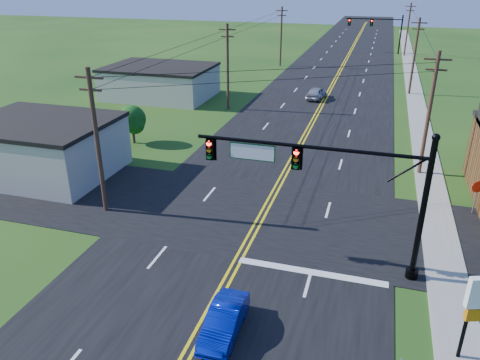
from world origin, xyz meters
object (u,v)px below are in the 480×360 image
(signal_mast_far, at_px, (376,27))
(blue_car, at_px, (224,322))
(signal_mast_main, at_px, (327,179))
(stop_sign, at_px, (477,190))

(signal_mast_far, relative_size, blue_car, 2.97)
(signal_mast_main, xyz_separation_m, blue_car, (-3.16, -6.33, -4.14))
(signal_mast_main, height_order, stop_sign, signal_mast_main)
(signal_mast_main, relative_size, blue_car, 3.06)
(signal_mast_far, xyz_separation_m, blue_car, (-3.25, -78.33, -3.94))
(signal_mast_main, height_order, signal_mast_far, same)
(signal_mast_far, bearing_deg, blue_car, -92.38)
(signal_mast_far, distance_m, blue_car, 78.50)
(stop_sign, bearing_deg, signal_mast_far, 77.10)
(signal_mast_main, distance_m, blue_car, 8.20)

